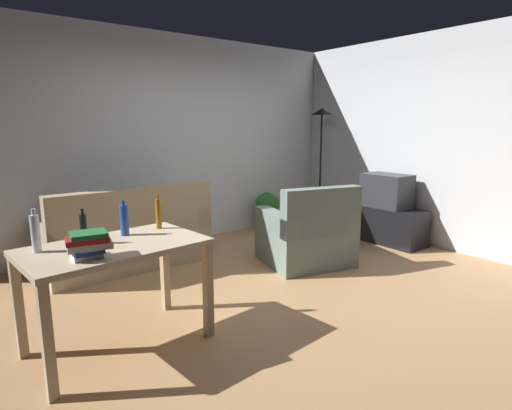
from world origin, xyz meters
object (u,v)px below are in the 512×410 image
object	(u,v)px
tv_stand	(384,224)
tv	(387,191)
bottle_dark	(84,229)
book_stack	(88,244)
armchair	(308,237)
couch	(127,239)
desk	(115,259)
torchiere_lamp	(321,135)
bottle_blue	(124,220)
potted_plant	(267,208)
bottle_clear	(35,233)
bottle_amber	(158,213)

from	to	relation	value
tv_stand	tv	size ratio (longest dim) A/B	1.83
bottle_dark	book_stack	xyz separation A→B (m)	(-0.07, -0.34, -0.02)
tv	armchair	xyz separation A→B (m)	(-1.49, -0.03, -0.38)
couch	tv_stand	distance (m)	3.34
desk	armchair	distance (m)	2.40
torchiere_lamp	bottle_blue	bearing A→B (deg)	-157.49
bottle_blue	book_stack	xyz separation A→B (m)	(-0.37, -0.39, -0.03)
desk	bottle_dark	bearing A→B (deg)	134.14
potted_plant	bottle_dark	world-z (taller)	bottle_dark
couch	bottle_dark	distance (m)	1.82
tv	bottle_clear	size ratio (longest dim) A/B	2.10
armchair	torchiere_lamp	bearing A→B (deg)	-125.05
tv	bottle_clear	xyz separation A→B (m)	(-4.28, -0.37, 0.19)
torchiere_lamp	bottle_amber	bearing A→B (deg)	-156.26
desk	bottle_clear	bearing A→B (deg)	159.28
couch	bottle_dark	xyz separation A→B (m)	(-0.85, -1.51, 0.56)
tv	book_stack	xyz separation A→B (m)	(-4.05, -0.70, 0.15)
desk	armchair	world-z (taller)	armchair
couch	book_stack	bearing A→B (deg)	63.69
bottle_clear	bottle_blue	xyz separation A→B (m)	(0.60, 0.06, -0.01)
torchiere_lamp	bottle_clear	distance (m)	4.59
couch	tv	bearing A→B (deg)	159.78
bottle_blue	tv	bearing A→B (deg)	4.73
tv	book_stack	world-z (taller)	book_stack
book_stack	couch	bearing A→B (deg)	63.69
potted_plant	bottle_blue	bearing A→B (deg)	-147.79
tv	potted_plant	size ratio (longest dim) A/B	1.05
tv	bottle_blue	world-z (taller)	bottle_blue
bottle_dark	bottle_blue	xyz separation A→B (m)	(0.31, 0.05, 0.01)
torchiere_lamp	armchair	bearing A→B (deg)	-139.97
tv_stand	bottle_amber	bearing A→B (deg)	94.57
armchair	bottle_amber	world-z (taller)	bottle_amber
potted_plant	bottle_blue	distance (m)	3.37
bottle_clear	armchair	bearing A→B (deg)	6.84
tv_stand	potted_plant	xyz separation A→B (m)	(-0.86, 1.47, 0.09)
tv	book_stack	bearing A→B (deg)	99.78
tv_stand	armchair	bearing A→B (deg)	91.19
bottle_clear	bottle_blue	world-z (taller)	bottle_clear
couch	potted_plant	distance (m)	2.29
bottle_amber	tv	bearing A→B (deg)	4.56
desk	bottle_dark	xyz separation A→B (m)	(-0.16, 0.14, 0.22)
torchiere_lamp	bottle_clear	world-z (taller)	torchiere_lamp
torchiere_lamp	bottle_dark	bearing A→B (deg)	-158.40
tv_stand	desk	distance (m)	3.87
torchiere_lamp	bottle_amber	distance (m)	3.73
couch	bottle_clear	distance (m)	1.99
tv_stand	bottle_amber	world-z (taller)	bottle_amber
bottle_clear	book_stack	distance (m)	0.41
torchiere_lamp	desk	xyz separation A→B (m)	(-3.82, -1.71, -0.76)
couch	bottle_blue	size ratio (longest dim) A/B	6.59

